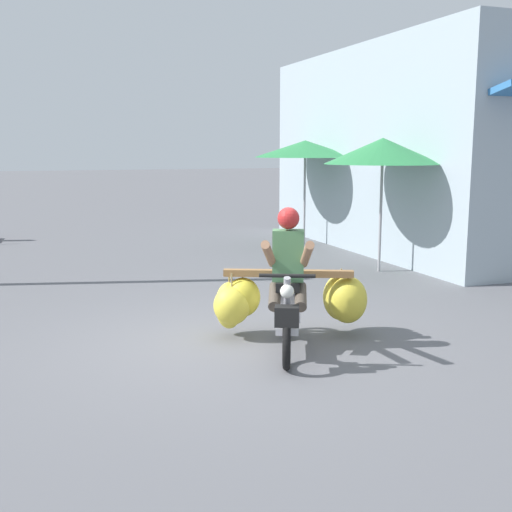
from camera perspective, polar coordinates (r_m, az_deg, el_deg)
ground_plane at (r=7.25m, az=-2.39°, el=-8.06°), size 120.00×120.00×0.00m
motorbike_main_loaded at (r=7.29m, az=2.97°, el=-3.65°), size 1.87×1.78×1.58m
shopfront_building at (r=15.03m, az=16.17°, el=9.12°), size 4.53×8.38×4.31m
market_umbrella_near_shop at (r=11.51m, az=11.33°, el=9.23°), size 2.08×2.08×2.39m
market_umbrella_further_along at (r=14.62m, az=4.44°, el=9.58°), size 2.32×2.32×2.38m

